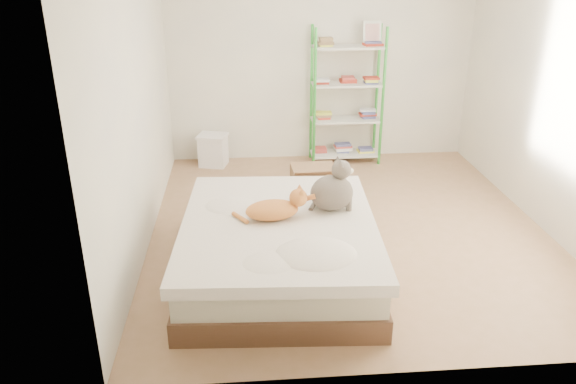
{
  "coord_description": "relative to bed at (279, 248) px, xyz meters",
  "views": [
    {
      "loc": [
        -1.0,
        -4.9,
        2.5
      ],
      "look_at": [
        -0.63,
        -0.53,
        0.62
      ],
      "focal_mm": 35.0,
      "sensor_mm": 36.0,
      "label": 1
    }
  ],
  "objects": [
    {
      "name": "room",
      "position": [
        0.73,
        0.83,
        1.05
      ],
      "size": [
        3.81,
        4.21,
        2.61
      ],
      "color": "tan",
      "rests_on": "ground"
    },
    {
      "name": "bed",
      "position": [
        0.0,
        0.0,
        0.0
      ],
      "size": [
        1.67,
        2.04,
        0.5
      ],
      "rotation": [
        0.0,
        0.0,
        -0.06
      ],
      "color": "brown",
      "rests_on": "ground"
    },
    {
      "name": "orange_cat",
      "position": [
        -0.05,
        0.04,
        0.35
      ],
      "size": [
        0.54,
        0.33,
        0.21
      ],
      "primitive_type": null,
      "rotation": [
        0.0,
        0.0,
        0.11
      ],
      "color": "orange",
      "rests_on": "bed"
    },
    {
      "name": "grey_cat",
      "position": [
        0.46,
        0.18,
        0.47
      ],
      "size": [
        0.42,
        0.36,
        0.44
      ],
      "primitive_type": null,
      "rotation": [
        0.0,
        0.0,
        1.68
      ],
      "color": "gray",
      "rests_on": "bed"
    },
    {
      "name": "shelf_unit",
      "position": [
        1.04,
        2.71,
        0.56
      ],
      "size": [
        0.88,
        0.36,
        1.74
      ],
      "color": "green",
      "rests_on": "ground"
    },
    {
      "name": "cardboard_box",
      "position": [
        0.49,
        1.62,
        -0.08
      ],
      "size": [
        0.49,
        0.47,
        0.39
      ],
      "rotation": [
        0.0,
        0.0,
        0.04
      ],
      "color": "#A06B44",
      "rests_on": "ground"
    },
    {
      "name": "white_bin",
      "position": [
        -0.65,
        2.68,
        -0.04
      ],
      "size": [
        0.41,
        0.38,
        0.4
      ],
      "rotation": [
        0.0,
        0.0,
        -0.25
      ],
      "color": "white",
      "rests_on": "ground"
    }
  ]
}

